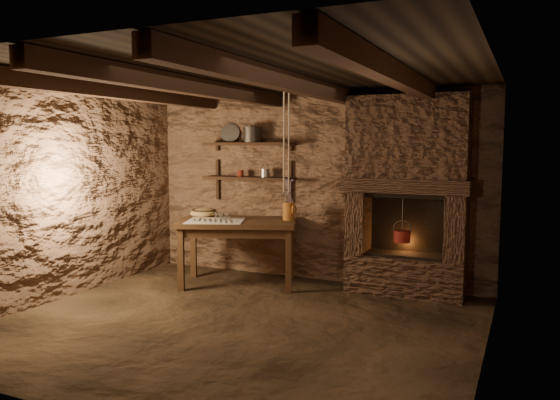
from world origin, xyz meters
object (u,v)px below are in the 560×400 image
at_px(stoneware_jug, 289,203).
at_px(wooden_bowl, 204,213).
at_px(work_table, 238,250).
at_px(red_pot, 402,235).
at_px(iron_stockpot, 252,136).

bearing_deg(stoneware_jug, wooden_bowl, -152.66).
bearing_deg(work_table, red_pot, -9.86).
bearing_deg(wooden_bowl, red_pot, 6.34).
xyz_separation_m(stoneware_jug, red_pot, (1.37, 0.15, -0.34)).
xyz_separation_m(work_table, wooden_bowl, (-0.56, 0.11, 0.42)).
xyz_separation_m(work_table, iron_stockpot, (-0.06, 0.51, 1.42)).
bearing_deg(work_table, iron_stockpot, 75.70).
xyz_separation_m(stoneware_jug, wooden_bowl, (-1.15, -0.13, -0.18)).
relative_size(stoneware_jug, red_pot, 0.95).
relative_size(wooden_bowl, red_pot, 0.67).
distance_m(work_table, wooden_bowl, 0.71).
height_order(wooden_bowl, red_pot, red_pot).
bearing_deg(wooden_bowl, stoneware_jug, 6.56).
xyz_separation_m(iron_stockpot, red_pot, (2.01, -0.12, -1.16)).
bearing_deg(stoneware_jug, iron_stockpot, 178.20).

